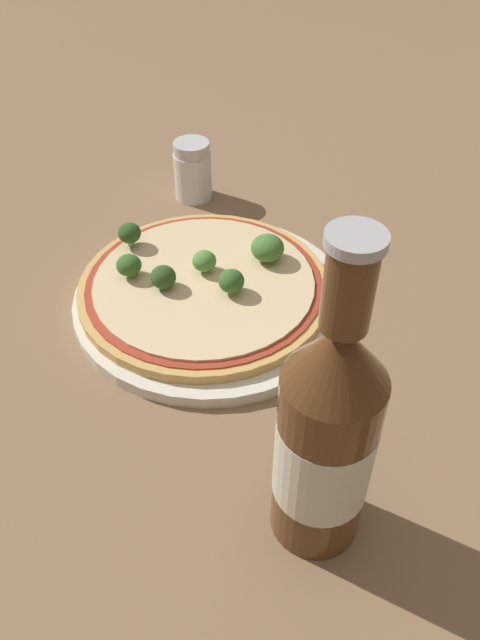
# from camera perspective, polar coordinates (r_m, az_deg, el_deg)

# --- Properties ---
(ground_plane) EXTENTS (3.00, 3.00, 0.00)m
(ground_plane) POSITION_cam_1_polar(r_m,az_deg,el_deg) (0.60, -2.23, 0.92)
(ground_plane) COLOR #846647
(plate) EXTENTS (0.27, 0.27, 0.01)m
(plate) POSITION_cam_1_polar(r_m,az_deg,el_deg) (0.61, -2.82, 1.92)
(plate) COLOR silver
(plate) RESTS_ON ground_plane
(pizza) EXTENTS (0.24, 0.24, 0.01)m
(pizza) POSITION_cam_1_polar(r_m,az_deg,el_deg) (0.60, -3.30, 3.13)
(pizza) COLOR tan
(pizza) RESTS_ON plate
(broccoli_floret_0) EXTENTS (0.03, 0.03, 0.03)m
(broccoli_floret_0) POSITION_cam_1_polar(r_m,az_deg,el_deg) (0.62, 2.53, 6.60)
(broccoli_floret_0) COLOR #89A866
(broccoli_floret_0) RESTS_ON pizza
(broccoli_floret_1) EXTENTS (0.02, 0.02, 0.02)m
(broccoli_floret_1) POSITION_cam_1_polar(r_m,az_deg,el_deg) (0.60, -10.12, 4.95)
(broccoli_floret_1) COLOR #89A866
(broccoli_floret_1) RESTS_ON pizza
(broccoli_floret_2) EXTENTS (0.02, 0.02, 0.03)m
(broccoli_floret_2) POSITION_cam_1_polar(r_m,az_deg,el_deg) (0.64, -10.07, 7.81)
(broccoli_floret_2) COLOR #89A866
(broccoli_floret_2) RESTS_ON pizza
(broccoli_floret_3) EXTENTS (0.02, 0.02, 0.02)m
(broccoli_floret_3) POSITION_cam_1_polar(r_m,az_deg,el_deg) (0.58, -0.80, 3.56)
(broccoli_floret_3) COLOR #89A866
(broccoli_floret_3) RESTS_ON pizza
(broccoli_floret_4) EXTENTS (0.02, 0.02, 0.02)m
(broccoli_floret_4) POSITION_cam_1_polar(r_m,az_deg,el_deg) (0.60, -3.64, 5.32)
(broccoli_floret_4) COLOR #89A866
(broccoli_floret_4) RESTS_ON pizza
(broccoli_floret_5) EXTENTS (0.02, 0.02, 0.02)m
(broccoli_floret_5) POSITION_cam_1_polar(r_m,az_deg,el_deg) (0.59, -7.03, 3.91)
(broccoli_floret_5) COLOR #89A866
(broccoli_floret_5) RESTS_ON pizza
(beer_bottle) EXTENTS (0.06, 0.06, 0.24)m
(beer_bottle) POSITION_cam_1_polar(r_m,az_deg,el_deg) (0.39, 7.86, -10.68)
(beer_bottle) COLOR #563319
(beer_bottle) RESTS_ON ground_plane
(pepper_shaker) EXTENTS (0.04, 0.04, 0.07)m
(pepper_shaker) POSITION_cam_1_polar(r_m,az_deg,el_deg) (0.76, -4.35, 13.46)
(pepper_shaker) COLOR silver
(pepper_shaker) RESTS_ON ground_plane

